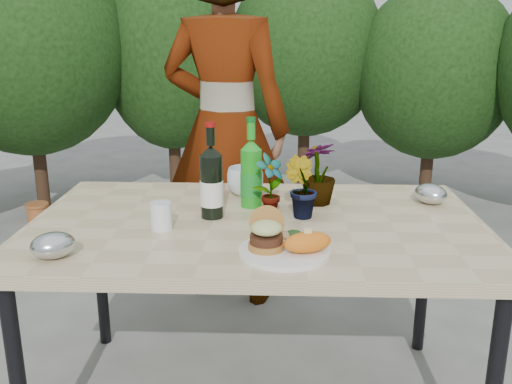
{
  "coord_description": "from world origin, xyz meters",
  "views": [
    {
      "loc": [
        0.07,
        -1.91,
        1.41
      ],
      "look_at": [
        0.0,
        -0.08,
        0.88
      ],
      "focal_mm": 40.0,
      "sensor_mm": 36.0,
      "label": 1
    }
  ],
  "objects_px": {
    "patio_table": "(257,236)",
    "dinner_plate": "(284,251)",
    "wine_bottle": "(212,183)",
    "person": "(226,128)"
  },
  "relations": [
    {
      "from": "dinner_plate",
      "to": "wine_bottle",
      "type": "xyz_separation_m",
      "value": [
        -0.26,
        0.34,
        0.12
      ]
    },
    {
      "from": "dinner_plate",
      "to": "person",
      "type": "xyz_separation_m",
      "value": [
        -0.29,
        1.25,
        0.16
      ]
    },
    {
      "from": "patio_table",
      "to": "person",
      "type": "bearing_deg",
      "value": 101.49
    },
    {
      "from": "dinner_plate",
      "to": "wine_bottle",
      "type": "bearing_deg",
      "value": 127.45
    },
    {
      "from": "patio_table",
      "to": "wine_bottle",
      "type": "bearing_deg",
      "value": 167.26
    },
    {
      "from": "dinner_plate",
      "to": "person",
      "type": "height_order",
      "value": "person"
    },
    {
      "from": "patio_table",
      "to": "person",
      "type": "distance_m",
      "value": 0.99
    },
    {
      "from": "person",
      "to": "patio_table",
      "type": "bearing_deg",
      "value": 115.98
    },
    {
      "from": "patio_table",
      "to": "dinner_plate",
      "type": "xyz_separation_m",
      "value": [
        0.09,
        -0.3,
        0.06
      ]
    },
    {
      "from": "dinner_plate",
      "to": "patio_table",
      "type": "bearing_deg",
      "value": 107.55
    }
  ]
}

